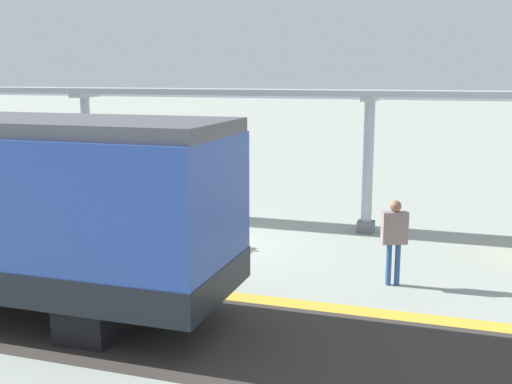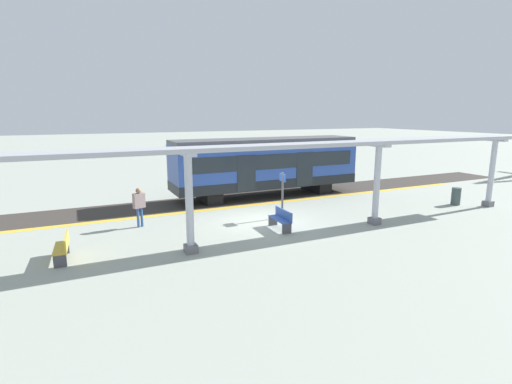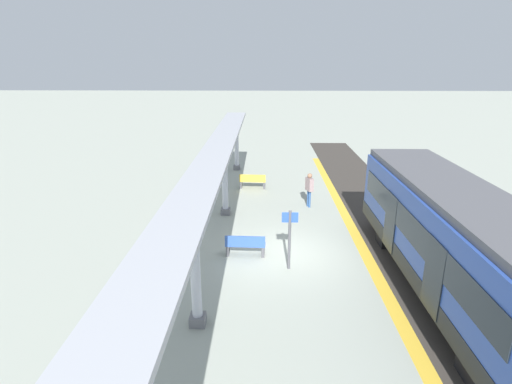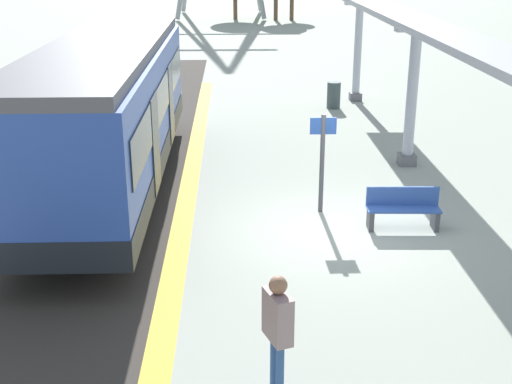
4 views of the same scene
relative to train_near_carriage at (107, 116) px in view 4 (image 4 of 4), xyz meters
The scene contains 11 objects.
ground_plane 5.79m from the train_near_carriage, 29.13° to the right, with size 176.00×176.00×0.00m, color #9BA295.
tactile_edge_strip 3.71m from the train_near_carriage, 55.81° to the right, with size 0.44×31.93×0.01m, color gold.
trackbed 3.24m from the train_near_carriage, 90.12° to the right, with size 3.20×43.93×0.01m, color #38332D.
train_near_carriage is the anchor object (origin of this frame).
canopy_pillar_third 7.73m from the train_near_carriage, 12.56° to the left, with size 1.10×0.44×3.62m.
canopy_pillar_fourth 12.21m from the train_near_carriage, 51.82° to the left, with size 1.10×0.44×3.62m.
canopy_beam 8.27m from the train_near_carriage, 20.51° to the right, with size 1.20×25.64×0.16m, color #A8AAB2.
bench_mid_platform 7.02m from the train_near_carriage, 21.47° to the right, with size 1.52×0.50×0.86m.
trash_bin 10.69m from the train_near_carriage, 51.98° to the left, with size 0.48×0.48×0.95m, color #404E4E.
platform_info_sign 5.10m from the train_near_carriage, 18.12° to the right, with size 0.56×0.10×2.20m.
passenger_waiting_near_edge 8.73m from the train_near_carriage, 66.64° to the right, with size 0.39×0.55×1.75m.
Camera 4 is at (-1.87, -12.59, 5.55)m, focal length 47.02 mm.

